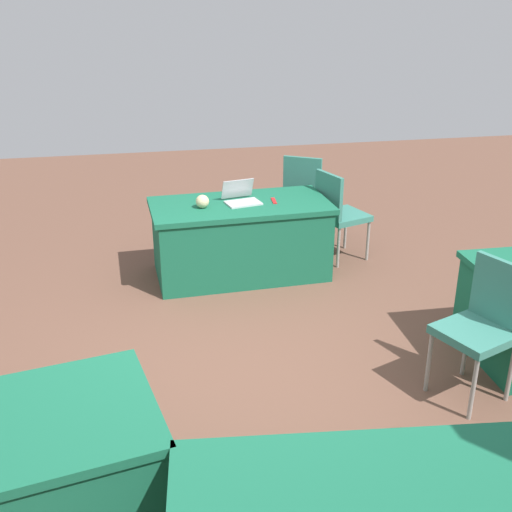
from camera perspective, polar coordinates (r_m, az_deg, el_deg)
The scene contains 8 objects.
ground_plane at distance 4.67m, azimuth -1.24°, elevation -10.93°, with size 14.40×14.40×0.00m, color brown.
table_foreground at distance 6.13m, azimuth -1.41°, elevation 1.56°, with size 1.74×0.91×0.74m.
chair_near_front at distance 6.98m, azimuth 4.46°, elevation 5.91°, with size 0.60×0.60×0.98m.
chair_tucked_right at distance 6.48m, azimuth 7.46°, elevation 4.12°, with size 0.56×0.56×0.94m.
chair_aisle at distance 4.48m, azimuth 19.93°, elevation -5.58°, with size 0.57×0.57×0.97m.
laptop_silver at distance 6.01m, azimuth -1.33°, elevation 5.25°, with size 0.37×0.35×0.21m.
yarn_ball at distance 5.87m, azimuth -4.89°, elevation 4.96°, with size 0.12×0.12×0.12m, color beige.
scissors_red at distance 6.06m, azimuth 1.63°, elevation 5.04°, with size 0.18×0.04×0.01m, color red.
Camera 1 is at (0.68, 3.82, 2.60)m, focal length 44.04 mm.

